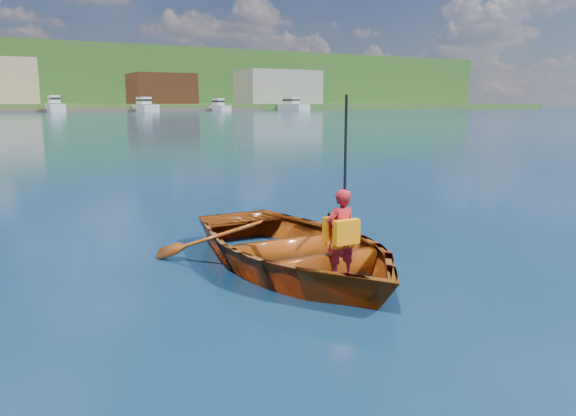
# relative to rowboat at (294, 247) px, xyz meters

# --- Properties ---
(ground) EXTENTS (600.00, 600.00, 0.00)m
(ground) POSITION_rel_rowboat_xyz_m (0.80, 0.32, -0.30)
(ground) COLOR #142A45
(ground) RESTS_ON ground
(rowboat) EXTENTS (3.12, 4.34, 0.90)m
(rowboat) POSITION_rel_rowboat_xyz_m (0.00, 0.00, 0.00)
(rowboat) COLOR maroon
(rowboat) RESTS_ON ground
(child_paddler) EXTENTS (0.40, 0.34, 2.23)m
(child_paddler) POSITION_rel_rowboat_xyz_m (0.16, -0.90, 0.37)
(child_paddler) COLOR maroon
(child_paddler) RESTS_ON ground
(marina_yachts) EXTENTS (140.22, 13.48, 4.37)m
(marina_yachts) POSITION_rel_rowboat_xyz_m (14.20, 143.63, 1.10)
(marina_yachts) COLOR silver
(marina_yachts) RESTS_ON ground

